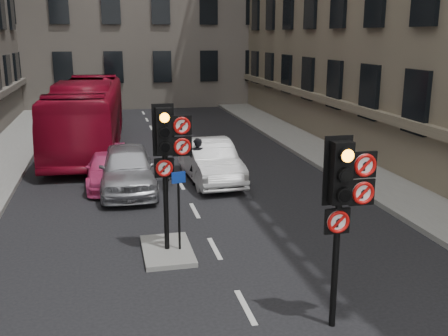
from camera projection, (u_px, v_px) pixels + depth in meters
name	position (u px, v px, depth m)	size (l,w,h in m)	color
pavement_right	(352.00, 165.00, 21.38)	(3.00, 50.00, 0.16)	gray
centre_island	(167.00, 251.00, 12.97)	(1.20, 2.00, 0.12)	gray
signal_near	(344.00, 193.00, 9.13)	(0.91, 0.40, 3.58)	black
signal_far	(168.00, 146.00, 12.33)	(0.91, 0.40, 3.58)	black
car_silver	(128.00, 168.00, 17.97)	(1.87, 4.65, 1.58)	#A9ABB1
car_white	(210.00, 161.00, 19.19)	(1.60, 4.58, 1.51)	silver
car_pink	(109.00, 169.00, 18.71)	(1.63, 4.02, 1.17)	#E04282
bus_red	(88.00, 116.00, 24.07)	(2.71, 11.60, 3.23)	maroon
motorcycle	(167.00, 170.00, 18.60)	(0.53, 1.87, 1.13)	black
motorcyclist	(197.00, 162.00, 18.62)	(0.63, 0.41, 1.71)	black
info_sign	(179.00, 200.00, 12.59)	(0.34, 0.13, 1.98)	black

